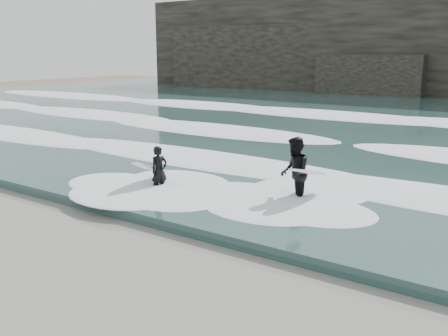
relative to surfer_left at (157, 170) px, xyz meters
The scene contains 7 objects.
ground 5.99m from the surfer_left, 65.38° to the right, with size 120.00×120.00×0.00m, color brown.
sea 23.74m from the surfer_left, 84.01° to the left, with size 90.00×52.00×0.30m, color #294844.
foam_near 4.39m from the surfer_left, 55.50° to the left, with size 60.00×3.20×0.20m, color white.
foam_mid 10.89m from the surfer_left, 76.86° to the left, with size 60.00×4.00×0.24m, color white.
foam_far 19.76m from the surfer_left, 82.80° to the left, with size 60.00×4.80×0.30m, color white.
surfer_left is the anchor object (origin of this frame).
surfer_right 4.32m from the surfer_left, 16.85° to the left, with size 1.35×2.02×2.02m.
Camera 1 is at (7.75, -5.74, 4.37)m, focal length 40.00 mm.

